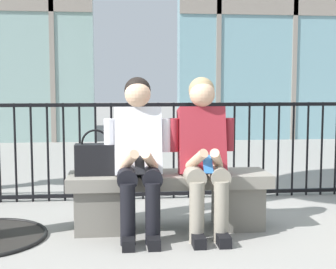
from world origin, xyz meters
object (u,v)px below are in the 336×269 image
(stone_bench, at_px, (169,195))
(handbag_on_bench, at_px, (96,158))
(seated_person_companion, at_px, (203,150))
(seated_person_with_phone, at_px, (138,151))

(stone_bench, xyz_separation_m, handbag_on_bench, (-0.58, -0.01, 0.31))
(seated_person_companion, distance_m, handbag_on_bench, 0.84)
(stone_bench, relative_size, seated_person_companion, 1.32)
(handbag_on_bench, bearing_deg, seated_person_companion, -8.13)
(stone_bench, relative_size, handbag_on_bench, 4.47)
(stone_bench, xyz_separation_m, seated_person_with_phone, (-0.25, -0.13, 0.38))
(seated_person_with_phone, relative_size, seated_person_companion, 1.00)
(stone_bench, relative_size, seated_person_with_phone, 1.32)
(seated_person_with_phone, xyz_separation_m, seated_person_companion, (0.50, 0.00, 0.00))
(seated_person_with_phone, xyz_separation_m, handbag_on_bench, (-0.33, 0.12, -0.07))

